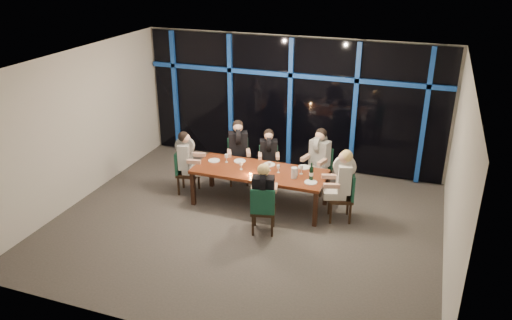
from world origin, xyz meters
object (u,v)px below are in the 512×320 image
at_px(chair_far_mid, 268,164).
at_px(diner_far_left, 238,143).
at_px(diner_end_left, 187,153).
at_px(chair_end_right, 345,194).
at_px(diner_end_right, 342,175).
at_px(dining_table, 259,173).
at_px(chair_end_left, 184,169).
at_px(diner_far_mid, 269,150).
at_px(water_pitcher, 294,173).
at_px(chair_far_left, 238,158).
at_px(diner_far_right, 319,151).
at_px(wine_bottle, 311,174).
at_px(diner_near_mid, 264,188).
at_px(chair_near_mid, 263,208).
at_px(chair_far_right, 320,167).

height_order(chair_far_mid, diner_far_left, diner_far_left).
xyz_separation_m(diner_far_left, diner_end_left, (-0.82, -0.77, -0.05)).
distance_m(chair_end_right, diner_end_right, 0.39).
xyz_separation_m(dining_table, chair_end_left, (-1.65, 0.01, -0.17)).
height_order(diner_far_mid, water_pitcher, diner_far_mid).
distance_m(chair_end_right, diner_end_left, 3.29).
bearing_deg(chair_far_left, diner_far_right, -21.50).
height_order(dining_table, chair_end_left, chair_end_left).
relative_size(chair_far_mid, diner_end_left, 0.98).
relative_size(diner_far_mid, diner_end_left, 0.96).
relative_size(diner_far_left, wine_bottle, 2.68).
bearing_deg(diner_end_right, diner_near_mid, -70.14).
distance_m(dining_table, diner_end_right, 1.63).
bearing_deg(dining_table, wine_bottle, -4.97).
bearing_deg(diner_far_left, chair_far_left, 90.00).
bearing_deg(dining_table, diner_far_right, 45.03).
distance_m(chair_end_left, diner_far_left, 1.26).
bearing_deg(diner_near_mid, diner_far_left, -69.62).
xyz_separation_m(chair_far_mid, diner_far_right, (1.07, 0.05, 0.42)).
height_order(dining_table, chair_far_mid, chair_far_mid).
bearing_deg(chair_near_mid, water_pitcher, -122.08).
xyz_separation_m(chair_far_left, chair_far_right, (1.77, 0.17, -0.01)).
distance_m(chair_far_mid, chair_end_right, 2.03).
bearing_deg(diner_far_right, wine_bottle, -67.63).
relative_size(chair_far_mid, diner_end_right, 0.94).
bearing_deg(diner_far_left, diner_near_mid, -80.59).
xyz_separation_m(diner_near_mid, wine_bottle, (0.65, 0.84, 0.00)).
relative_size(diner_far_right, diner_end_right, 0.99).
relative_size(diner_far_right, water_pitcher, 4.42).
distance_m(diner_near_mid, water_pitcher, 0.89).
xyz_separation_m(diner_far_mid, water_pitcher, (0.82, -0.94, 0.01)).
relative_size(diner_far_mid, diner_end_right, 0.91).
bearing_deg(diner_end_left, chair_far_left, -53.60).
xyz_separation_m(chair_far_left, water_pitcher, (1.52, -0.97, 0.31)).
bearing_deg(diner_far_right, chair_end_left, -142.88).
relative_size(chair_far_mid, diner_far_mid, 1.03).
relative_size(chair_far_right, diner_far_mid, 1.11).
xyz_separation_m(chair_far_left, chair_end_left, (-0.87, -0.86, -0.03)).
bearing_deg(diner_end_right, dining_table, -108.05).
xyz_separation_m(chair_far_right, chair_end_left, (-2.63, -1.03, -0.02)).
distance_m(dining_table, chair_far_right, 1.43).
relative_size(dining_table, diner_end_right, 2.78).
bearing_deg(wine_bottle, diner_far_left, 153.92).
relative_size(dining_table, water_pitcher, 12.43).
bearing_deg(water_pitcher, chair_far_left, 167.63).
bearing_deg(chair_end_right, water_pitcher, -101.35).
height_order(chair_near_mid, diner_near_mid, diner_near_mid).
distance_m(chair_end_left, diner_near_mid, 2.29).
bearing_deg(diner_near_mid, dining_table, -80.12).
height_order(chair_end_right, diner_end_right, diner_end_right).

